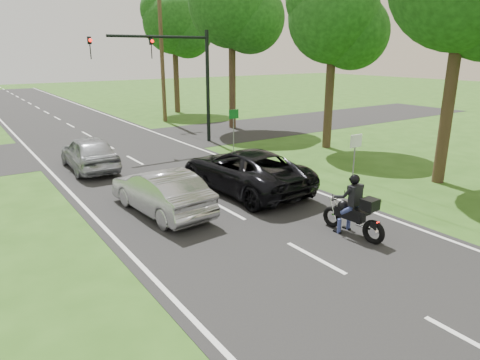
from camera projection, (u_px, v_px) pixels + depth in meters
name	position (u px, v px, depth m)	size (l,w,h in m)	color
ground	(315.00, 258.00, 10.53)	(140.00, 140.00, 0.00)	#2B5016
road	(152.00, 170.00, 18.43)	(8.00, 100.00, 0.01)	black
cross_road	(107.00, 145.00, 23.17)	(60.00, 7.00, 0.01)	black
motorcycle_rider	(355.00, 212.00, 11.64)	(0.58, 2.05, 1.76)	black
dark_suv	(244.00, 170.00, 15.46)	(2.55, 5.52, 1.53)	black
silver_sedan	(161.00, 192.00, 13.30)	(1.47, 4.21, 1.39)	#9F9FA4
silver_suv	(89.00, 153.00, 18.23)	(1.74, 4.33, 1.47)	#979A9F
traffic_signal	(176.00, 67.00, 22.20)	(6.38, 0.44, 6.00)	black
utility_pole_far	(162.00, 49.00, 29.80)	(1.60, 0.28, 10.00)	brown
sign_white	(355.00, 149.00, 14.97)	(0.55, 0.07, 2.12)	slate
sign_green	(234.00, 120.00, 21.40)	(0.55, 0.07, 2.12)	slate
tree_row_c	(340.00, 23.00, 20.97)	(4.80, 4.65, 8.76)	#332316
tree_row_d	(238.00, 9.00, 26.56)	(5.76, 5.58, 10.45)	#332316
tree_row_e	(179.00, 26.00, 34.06)	(5.28, 5.12, 9.61)	#332316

